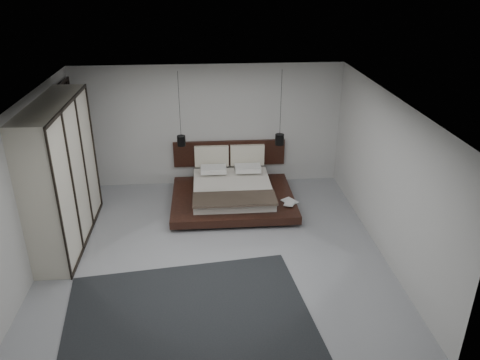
{
  "coord_description": "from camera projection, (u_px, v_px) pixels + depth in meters",
  "views": [
    {
      "loc": [
        -0.11,
        -7.19,
        4.73
      ],
      "look_at": [
        0.56,
        1.2,
        0.86
      ],
      "focal_mm": 35.0,
      "sensor_mm": 36.0,
      "label": 1
    }
  ],
  "objects": [
    {
      "name": "wardrobe",
      "position": [
        61.0,
        175.0,
        8.36
      ],
      "size": [
        0.63,
        2.69,
        2.64
      ],
      "color": "beige",
      "rests_on": "floor"
    },
    {
      "name": "wall_left",
      "position": [
        31.0,
        188.0,
        7.69
      ],
      "size": [
        0.0,
        6.0,
        6.0
      ],
      "primitive_type": "plane",
      "rotation": [
        1.57,
        0.0,
        1.57
      ],
      "color": "#B5B5B2",
      "rests_on": "floor"
    },
    {
      "name": "lattice_screen",
      "position": [
        72.0,
        142.0,
        9.96
      ],
      "size": [
        0.05,
        0.9,
        2.6
      ],
      "primitive_type": "cube",
      "color": "black",
      "rests_on": "floor"
    },
    {
      "name": "pendant_left",
      "position": [
        181.0,
        140.0,
        9.98
      ],
      "size": [
        0.18,
        0.18,
        1.59
      ],
      "color": "black",
      "rests_on": "ceiling"
    },
    {
      "name": "wall_front",
      "position": [
        220.0,
        295.0,
        5.19
      ],
      "size": [
        6.0,
        0.0,
        6.0
      ],
      "primitive_type": "plane",
      "rotation": [
        -1.57,
        0.0,
        0.0
      ],
      "color": "#B5B5B2",
      "rests_on": "floor"
    },
    {
      "name": "book_upper",
      "position": [
        285.0,
        203.0,
        9.63
      ],
      "size": [
        0.29,
        0.32,
        0.02
      ],
      "primitive_type": "imported",
      "rotation": [
        0.0,
        0.0,
        -0.4
      ],
      "color": "#99724C",
      "rests_on": "book_lower"
    },
    {
      "name": "wall_back",
      "position": [
        209.0,
        126.0,
        10.62
      ],
      "size": [
        6.0,
        0.0,
        6.0
      ],
      "primitive_type": "plane",
      "rotation": [
        1.57,
        0.0,
        0.0
      ],
      "color": "#B5B5B2",
      "rests_on": "floor"
    },
    {
      "name": "ceiling",
      "position": [
        211.0,
        101.0,
        7.32
      ],
      "size": [
        6.0,
        6.0,
        0.0
      ],
      "primitive_type": "plane",
      "rotation": [
        3.14,
        0.0,
        0.0
      ],
      "color": "white",
      "rests_on": "wall_back"
    },
    {
      "name": "wall_right",
      "position": [
        385.0,
        176.0,
        8.12
      ],
      "size": [
        0.0,
        6.0,
        6.0
      ],
      "primitive_type": "plane",
      "rotation": [
        1.57,
        0.0,
        -1.57
      ],
      "color": "#B5B5B2",
      "rests_on": "floor"
    },
    {
      "name": "book_lower",
      "position": [
        285.0,
        203.0,
        9.66
      ],
      "size": [
        0.37,
        0.39,
        0.03
      ],
      "primitive_type": "imported",
      "rotation": [
        0.0,
        0.0,
        0.57
      ],
      "color": "#99724C",
      "rests_on": "bed"
    },
    {
      "name": "rug",
      "position": [
        188.0,
        316.0,
        6.92
      ],
      "size": [
        3.84,
        2.94,
        0.02
      ],
      "primitive_type": "cube",
      "rotation": [
        0.0,
        0.0,
        0.12
      ],
      "color": "black",
      "rests_on": "floor"
    },
    {
      "name": "bed",
      "position": [
        232.0,
        191.0,
        10.15
      ],
      "size": [
        2.58,
        2.31,
        1.04
      ],
      "color": "black",
      "rests_on": "floor"
    },
    {
      "name": "pendant_right",
      "position": [
        280.0,
        139.0,
        10.15
      ],
      "size": [
        0.19,
        0.19,
        1.63
      ],
      "color": "black",
      "rests_on": "ceiling"
    },
    {
      "name": "floor",
      "position": [
        215.0,
        251.0,
        8.5
      ],
      "size": [
        6.0,
        6.0,
        0.0
      ],
      "primitive_type": "plane",
      "color": "gray",
      "rests_on": "ground"
    }
  ]
}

